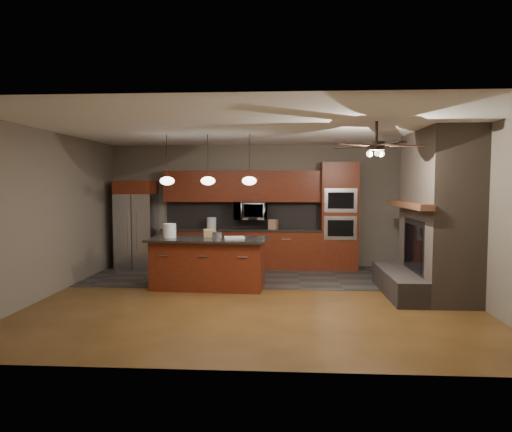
# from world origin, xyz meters

# --- Properties ---
(ground) EXTENTS (7.00, 7.00, 0.00)m
(ground) POSITION_xyz_m (0.00, 0.00, 0.00)
(ground) COLOR brown
(ground) RESTS_ON ground
(ceiling) EXTENTS (7.00, 6.00, 0.02)m
(ceiling) POSITION_xyz_m (0.00, 0.00, 2.80)
(ceiling) COLOR white
(ceiling) RESTS_ON back_wall
(back_wall) EXTENTS (7.00, 0.02, 2.80)m
(back_wall) POSITION_xyz_m (0.00, 3.00, 1.40)
(back_wall) COLOR #696154
(back_wall) RESTS_ON ground
(right_wall) EXTENTS (0.02, 6.00, 2.80)m
(right_wall) POSITION_xyz_m (3.50, 0.00, 1.40)
(right_wall) COLOR #696154
(right_wall) RESTS_ON ground
(left_wall) EXTENTS (0.02, 6.00, 2.80)m
(left_wall) POSITION_xyz_m (-3.50, 0.00, 1.40)
(left_wall) COLOR #696154
(left_wall) RESTS_ON ground
(slate_tile_patch) EXTENTS (7.00, 2.40, 0.01)m
(slate_tile_patch) POSITION_xyz_m (0.00, 1.80, 0.01)
(slate_tile_patch) COLOR #373431
(slate_tile_patch) RESTS_ON ground
(fireplace_column) EXTENTS (1.30, 2.10, 2.80)m
(fireplace_column) POSITION_xyz_m (3.04, 0.40, 1.30)
(fireplace_column) COLOR brown
(fireplace_column) RESTS_ON ground
(back_cabinetry) EXTENTS (3.59, 0.64, 2.20)m
(back_cabinetry) POSITION_xyz_m (-0.48, 2.74, 0.89)
(back_cabinetry) COLOR maroon
(back_cabinetry) RESTS_ON ground
(oven_tower) EXTENTS (0.80, 0.63, 2.38)m
(oven_tower) POSITION_xyz_m (1.70, 2.69, 1.19)
(oven_tower) COLOR maroon
(oven_tower) RESTS_ON ground
(microwave) EXTENTS (0.73, 0.41, 0.50)m
(microwave) POSITION_xyz_m (-0.27, 2.75, 1.30)
(microwave) COLOR silver
(microwave) RESTS_ON back_cabinetry
(refrigerator) EXTENTS (0.84, 0.75, 1.98)m
(refrigerator) POSITION_xyz_m (-2.86, 2.62, 0.99)
(refrigerator) COLOR silver
(refrigerator) RESTS_ON ground
(kitchen_island) EXTENTS (2.20, 1.10, 0.92)m
(kitchen_island) POSITION_xyz_m (-0.90, 0.69, 0.47)
(kitchen_island) COLOR maroon
(kitchen_island) RESTS_ON ground
(white_bucket) EXTENTS (0.26, 0.26, 0.26)m
(white_bucket) POSITION_xyz_m (-1.62, 0.72, 1.05)
(white_bucket) COLOR white
(white_bucket) RESTS_ON kitchen_island
(paint_can) EXTENTS (0.21, 0.21, 0.12)m
(paint_can) POSITION_xyz_m (-0.73, 0.58, 0.98)
(paint_can) COLOR #A4A4A8
(paint_can) RESTS_ON kitchen_island
(paint_tray) EXTENTS (0.40, 0.31, 0.04)m
(paint_tray) POSITION_xyz_m (-0.42, 0.62, 0.94)
(paint_tray) COLOR white
(paint_tray) RESTS_ON kitchen_island
(cardboard_box) EXTENTS (0.25, 0.21, 0.14)m
(cardboard_box) POSITION_xyz_m (-0.91, 0.90, 0.99)
(cardboard_box) COLOR #A48855
(cardboard_box) RESTS_ON kitchen_island
(counter_bucket) EXTENTS (0.26, 0.26, 0.25)m
(counter_bucket) POSITION_xyz_m (-1.16, 2.70, 1.02)
(counter_bucket) COLOR silver
(counter_bucket) RESTS_ON back_cabinetry
(counter_box) EXTENTS (0.23, 0.21, 0.21)m
(counter_box) POSITION_xyz_m (0.24, 2.65, 1.01)
(counter_box) COLOR #AF7A5A
(counter_box) RESTS_ON back_cabinetry
(pendant_left) EXTENTS (0.26, 0.26, 0.92)m
(pendant_left) POSITION_xyz_m (-1.65, 0.70, 1.96)
(pendant_left) COLOR black
(pendant_left) RESTS_ON ceiling
(pendant_center) EXTENTS (0.26, 0.26, 0.92)m
(pendant_center) POSITION_xyz_m (-0.90, 0.70, 1.96)
(pendant_center) COLOR black
(pendant_center) RESTS_ON ceiling
(pendant_right) EXTENTS (0.26, 0.26, 0.92)m
(pendant_right) POSITION_xyz_m (-0.15, 0.70, 1.96)
(pendant_right) COLOR black
(pendant_right) RESTS_ON ceiling
(ceiling_fan) EXTENTS (1.27, 1.33, 0.41)m
(ceiling_fan) POSITION_xyz_m (1.80, -0.80, 2.46)
(ceiling_fan) COLOR black
(ceiling_fan) RESTS_ON ceiling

